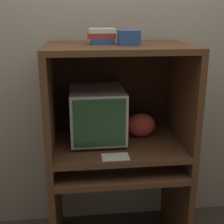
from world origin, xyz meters
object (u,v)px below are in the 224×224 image
Objects in this scene: crt_monitor at (97,114)px; book_stack at (102,36)px; storage_box at (129,38)px; snack_bag at (141,125)px; mouse at (145,163)px; keyboard at (105,165)px.

crt_monitor is 2.51× the size of book_stack.
book_stack is 0.18m from storage_box.
mouse is at bearing -91.55° from snack_bag.
snack_bag is 0.65m from storage_box.
keyboard is 3.30× the size of storage_box.
book_stack is at bearing 150.99° from storage_box.
storage_box reaches higher than mouse.
keyboard is 0.27m from mouse.
storage_box is at bearing -129.22° from snack_bag.
crt_monitor is at bearing -175.89° from snack_bag.
crt_monitor reaches higher than mouse.
keyboard is 2.42× the size of book_stack.
storage_box reaches higher than keyboard.
snack_bag is at bearing 50.78° from storage_box.
storage_box is at bearing 161.32° from mouse.
mouse is (0.30, -0.17, -0.31)m from crt_monitor.
book_stack is 1.36× the size of storage_box.
book_stack reaches higher than keyboard.
snack_bag is at bearing 4.11° from crt_monitor.
mouse is (0.27, -0.01, 0.00)m from keyboard.
mouse reaches higher than keyboard.
storage_box reaches higher than snack_bag.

